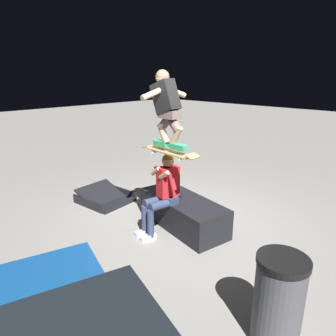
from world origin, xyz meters
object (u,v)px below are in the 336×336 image
at_px(skater_airborne, 167,106).
at_px(skateboard, 169,152).
at_px(trash_bin, 278,301).
at_px(person_sitting_on_ledge, 163,190).
at_px(kicker_ramp, 105,199).
at_px(ledge_box_main, 183,212).

bearing_deg(skater_airborne, skateboard, -179.69).
relative_size(skateboard, trash_bin, 1.08).
distance_m(skateboard, trash_bin, 2.48).
bearing_deg(trash_bin, person_sitting_on_ledge, -18.26).
bearing_deg(kicker_ramp, skater_airborne, 177.45).
bearing_deg(person_sitting_on_ledge, trash_bin, 161.74).
height_order(ledge_box_main, kicker_ramp, ledge_box_main).
height_order(ledge_box_main, skater_airborne, skater_airborne).
xyz_separation_m(skateboard, skater_airborne, (0.06, 0.00, 0.69)).
bearing_deg(ledge_box_main, skateboard, 102.10).
height_order(person_sitting_on_ledge, skateboard, skateboard).
height_order(skateboard, skater_airborne, skater_airborne).
bearing_deg(skateboard, kicker_ramp, -2.47).
distance_m(skateboard, kicker_ramp, 2.36).
bearing_deg(person_sitting_on_ledge, skater_airborne, 166.05).
xyz_separation_m(person_sitting_on_ledge, kicker_ramp, (1.75, -0.05, -0.69)).
bearing_deg(person_sitting_on_ledge, ledge_box_main, -103.14).
xyz_separation_m(ledge_box_main, skater_airborne, (-0.04, 0.43, 1.85)).
bearing_deg(ledge_box_main, skater_airborne, 94.71).
bearing_deg(person_sitting_on_ledge, skateboard, 170.32).
height_order(person_sitting_on_ledge, kicker_ramp, person_sitting_on_ledge).
relative_size(person_sitting_on_ledge, kicker_ramp, 1.28).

